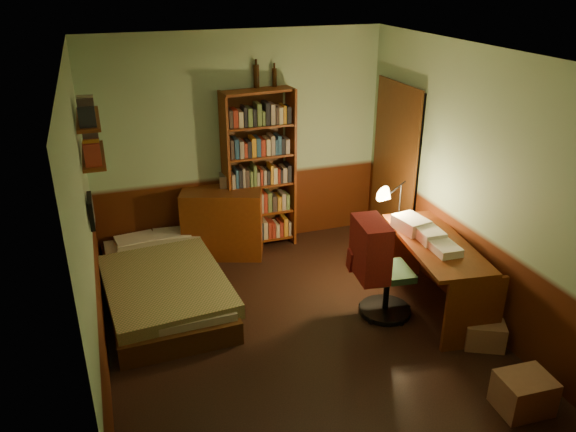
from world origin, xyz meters
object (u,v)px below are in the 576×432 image
object	(u,v)px
cardboard_box_a	(524,393)
desk_lamp	(401,187)
cardboard_box_b	(484,333)
bookshelf	(259,172)
mini_stereo	(231,180)
desk	(432,275)
bed	(163,273)
dresser	(223,223)
office_chair	(388,271)

from	to	relation	value
cardboard_box_a	desk_lamp	bearing A→B (deg)	89.24
cardboard_box_b	bookshelf	bearing A→B (deg)	117.58
desk_lamp	cardboard_box_a	bearing A→B (deg)	-75.66
mini_stereo	bookshelf	world-z (taller)	bookshelf
bookshelf	desk	world-z (taller)	bookshelf
bed	cardboard_box_a	distance (m)	3.55
bed	bookshelf	xyz separation A→B (m)	(1.32, 0.88, 0.67)
bed	cardboard_box_a	xyz separation A→B (m)	(2.46, -2.55, -0.15)
dresser	mini_stereo	world-z (taller)	mini_stereo
bed	office_chair	bearing A→B (deg)	-27.16
dresser	desk	bearing A→B (deg)	-28.04
bookshelf	office_chair	distance (m)	2.08
mini_stereo	desk_lamp	bearing A→B (deg)	-30.24
dresser	cardboard_box_a	world-z (taller)	dresser
bed	dresser	world-z (taller)	dresser
dresser	cardboard_box_b	bearing A→B (deg)	-34.63
mini_stereo	office_chair	bearing A→B (deg)	-48.99
office_chair	cardboard_box_a	size ratio (longest dim) A/B	2.37
cardboard_box_a	bookshelf	bearing A→B (deg)	108.50
bed	desk_lamp	world-z (taller)	desk_lamp
mini_stereo	cardboard_box_b	world-z (taller)	mini_stereo
bed	bookshelf	world-z (taller)	bookshelf
desk	desk_lamp	size ratio (longest dim) A/B	2.10
cardboard_box_b	mini_stereo	bearing A→B (deg)	122.69
bookshelf	cardboard_box_a	xyz separation A→B (m)	(1.15, -3.43, -0.82)
mini_stereo	cardboard_box_a	xyz separation A→B (m)	(1.49, -3.47, -0.75)
cardboard_box_b	office_chair	bearing A→B (deg)	128.84
dresser	bookshelf	size ratio (longest dim) A/B	0.48
dresser	cardboard_box_b	distance (m)	3.17
desk_lamp	cardboard_box_a	size ratio (longest dim) A/B	1.67
office_chair	cardboard_box_a	world-z (taller)	office_chair
dresser	cardboard_box_a	distance (m)	3.74
mini_stereo	bed	bearing A→B (deg)	-125.64
dresser	cardboard_box_b	size ratio (longest dim) A/B	2.64
dresser	bookshelf	xyz separation A→B (m)	(0.49, 0.08, 0.56)
desk	cardboard_box_b	xyz separation A→B (m)	(0.15, -0.69, -0.26)
bookshelf	cardboard_box_a	bearing A→B (deg)	-77.93
bookshelf	desk_lamp	bearing A→B (deg)	-54.09
desk	cardboard_box_a	size ratio (longest dim) A/B	3.51
desk	dresser	bearing A→B (deg)	140.69
office_chair	cardboard_box_b	bearing A→B (deg)	-44.72
office_chair	cardboard_box_a	distance (m)	1.64
mini_stereo	desk	bearing A→B (deg)	-40.60
cardboard_box_b	bed	bearing A→B (deg)	146.92
bed	desk	xyz separation A→B (m)	(2.54, -1.06, 0.08)
cardboard_box_a	bed	bearing A→B (deg)	133.98
dresser	cardboard_box_b	xyz separation A→B (m)	(1.87, -2.55, -0.29)
mini_stereo	desk	size ratio (longest dim) A/B	0.19
bed	desk	size ratio (longest dim) A/B	1.43
bookshelf	bed	bearing A→B (deg)	-152.65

